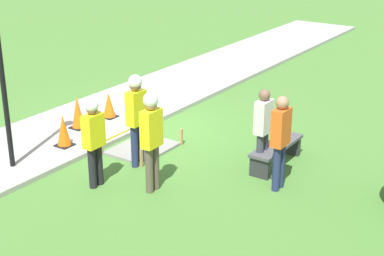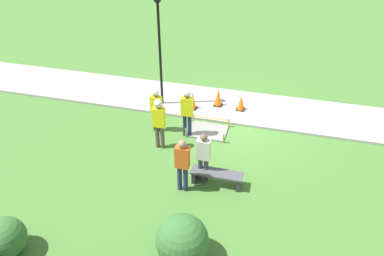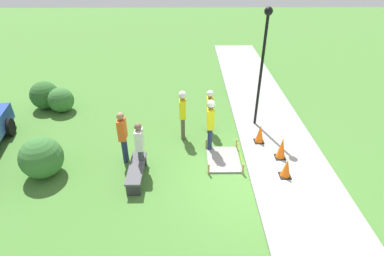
# 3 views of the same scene
# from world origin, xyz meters

# --- Properties ---
(ground_plane) EXTENTS (60.00, 60.00, 0.00)m
(ground_plane) POSITION_xyz_m (0.00, 0.00, 0.00)
(ground_plane) COLOR #477A33
(sidewalk) EXTENTS (28.00, 2.64, 0.10)m
(sidewalk) POSITION_xyz_m (0.00, -1.32, 0.05)
(sidewalk) COLOR #9E9E99
(sidewalk) RESTS_ON ground_plane
(wet_concrete_patch) EXTENTS (1.42, 1.10, 0.37)m
(wet_concrete_patch) POSITION_xyz_m (0.99, 0.70, 0.04)
(wet_concrete_patch) COLOR gray
(wet_concrete_patch) RESTS_ON ground_plane
(traffic_cone_near_patch) EXTENTS (0.34, 0.34, 0.61)m
(traffic_cone_near_patch) POSITION_xyz_m (0.06, -1.05, 0.40)
(traffic_cone_near_patch) COLOR black
(traffic_cone_near_patch) RESTS_ON sidewalk
(traffic_cone_far_patch) EXTENTS (0.34, 0.34, 0.75)m
(traffic_cone_far_patch) POSITION_xyz_m (0.99, -1.15, 0.47)
(traffic_cone_far_patch) COLOR black
(traffic_cone_far_patch) RESTS_ON sidewalk
(traffic_cone_sidewalk_edge) EXTENTS (0.34, 0.34, 0.68)m
(traffic_cone_sidewalk_edge) POSITION_xyz_m (1.93, -0.65, 0.44)
(traffic_cone_sidewalk_edge) COLOR black
(traffic_cone_sidewalk_edge) RESTS_ON sidewalk
(park_bench) EXTENTS (1.55, 0.44, 0.45)m
(park_bench) POSITION_xyz_m (0.10, 3.39, 0.31)
(park_bench) COLOR #2D2D33
(park_bench) RESTS_ON ground_plane
(worker_supervisor) EXTENTS (0.40, 0.27, 1.87)m
(worker_supervisor) POSITION_xyz_m (1.65, 1.12, 1.13)
(worker_supervisor) COLOR navy
(worker_supervisor) RESTS_ON ground_plane
(worker_assistant) EXTENTS (0.40, 0.27, 1.86)m
(worker_assistant) POSITION_xyz_m (2.36, 2.04, 1.13)
(worker_assistant) COLOR brown
(worker_assistant) RESTS_ON ground_plane
(worker_trainee) EXTENTS (0.40, 0.24, 1.69)m
(worker_trainee) POSITION_xyz_m (2.80, 1.07, 1.00)
(worker_trainee) COLOR black
(worker_trainee) RESTS_ON ground_plane
(bystander_in_orange_shirt) EXTENTS (0.40, 0.23, 1.78)m
(bystander_in_orange_shirt) POSITION_xyz_m (1.02, 3.89, 1.01)
(bystander_in_orange_shirt) COLOR navy
(bystander_in_orange_shirt) RESTS_ON ground_plane
(bystander_in_gray_shirt) EXTENTS (0.40, 0.22, 1.68)m
(bystander_in_gray_shirt) POSITION_xyz_m (0.55, 3.30, 0.95)
(bystander_in_gray_shirt) COLOR #383D47
(bystander_in_gray_shirt) RESTS_ON ground_plane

